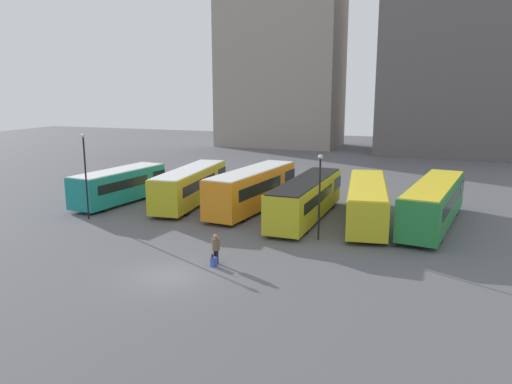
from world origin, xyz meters
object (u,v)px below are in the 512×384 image
Objects in this scene: traveler at (216,246)px; lamp_post_0 at (320,190)px; bus_2 at (253,188)px; bus_0 at (120,185)px; lamp_post_1 at (85,170)px; bus_3 at (307,197)px; bus_4 at (367,200)px; bus_5 at (434,202)px; suitcase at (214,262)px; bus_1 at (191,185)px.

lamp_post_0 is at bearing -17.39° from traveler.
lamp_post_0 is (6.68, -5.90, 1.45)m from bus_2.
lamp_post_1 is at bearing -163.48° from bus_0.
bus_2 is 4.71m from bus_3.
traveler is (-6.35, -11.71, -0.57)m from bus_4.
lamp_post_0 is at bearing -125.42° from bus_2.
bus_5 is at bearing -91.49° from bus_4.
bus_0 reaches higher than suitcase.
lamp_post_1 reaches higher than lamp_post_0.
bus_0 is at bearing 68.10° from suitcase.
bus_0 is 5.66× the size of traveler.
bus_1 is 0.90× the size of bus_4.
bus_2 reaches higher than bus_0.
traveler is (-10.81, -12.26, -0.68)m from bus_5.
lamp_post_1 reaches higher than bus_4.
bus_5 is 24.62m from lamp_post_1.
traveler reaches higher than suitcase.
lamp_post_0 is (2.09, -4.88, 1.62)m from bus_3.
suitcase is 8.37m from lamp_post_0.
bus_0 is at bearing 92.58° from bus_3.
bus_0 is at bearing 103.87° from bus_2.
lamp_post_0 is 0.87× the size of lamp_post_1.
traveler is at bearing 143.02° from bus_4.
suitcase is at bearing -122.76° from bus_0.
bus_2 is at bearing 78.16° from bus_3.
traveler is at bearing 169.90° from bus_3.
bus_1 is 0.99× the size of bus_2.
bus_4 is (20.05, 1.18, 0.03)m from bus_0.
bus_2 is 13.30m from bus_5.
bus_5 is (13.30, 0.18, -0.09)m from bus_2.
traveler is (13.70, -10.53, -0.54)m from bus_0.
bus_2 reaches higher than suitcase.
bus_0 is at bearing 98.87° from bus_1.
bus_2 reaches higher than bus_3.
bus_5 is (18.72, 0.20, 0.04)m from bus_1.
bus_0 is 18.49m from lamp_post_0.
lamp_post_1 is at bearing 100.19° from bus_4.
bus_1 is 0.87× the size of bus_5.
bus_2 is 2.07× the size of lamp_post_0.
bus_1 is 1.78× the size of lamp_post_1.
bus_3 is (15.80, 0.53, 0.06)m from bus_0.
lamp_post_0 is at bearing -121.80° from bus_1.
bus_1 is 18.72m from bus_5.
bus_5 is at bearing 16.58° from lamp_post_1.
bus_3 is 1.94× the size of lamp_post_1.
suitcase is (13.81, -11.04, -1.26)m from bus_0.
bus_3 is 4.30m from bus_4.
bus_5 is 2.03× the size of lamp_post_1.
bus_2 is at bearing 98.29° from bus_5.
lamp_post_1 is (-14.81, -5.80, 2.04)m from bus_3.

